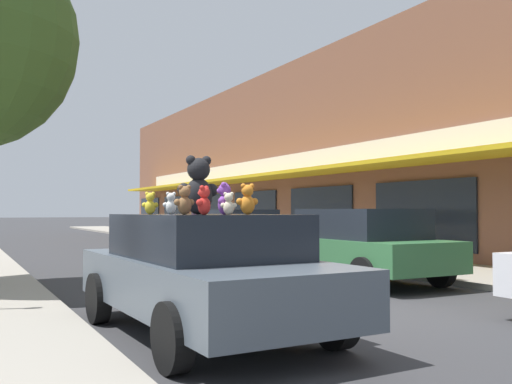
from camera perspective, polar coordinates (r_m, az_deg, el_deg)
name	(u,v)px	position (r m, az deg, el deg)	size (l,w,h in m)	color
ground_plane	(341,311)	(8.89, 8.48, -11.68)	(260.00, 260.00, 0.00)	#333335
storefront_row	(421,163)	(28.26, 16.21, 2.83)	(16.99, 41.97, 7.61)	brown
plush_art_car	(204,270)	(7.05, -5.17, -7.81)	(2.19, 4.48, 1.47)	#4C5660
teddy_bear_giant	(198,186)	(6.87, -5.78, 0.59)	(0.52, 0.32, 0.71)	black
teddy_bear_white	(171,203)	(7.81, -8.51, -1.13)	(0.23, 0.16, 0.30)	white
teddy_bear_red	(204,201)	(5.88, -5.22, -0.88)	(0.22, 0.20, 0.31)	red
teddy_bear_brown	(185,200)	(6.33, -7.16, -0.83)	(0.24, 0.15, 0.33)	olive
teddy_bear_cream	(229,204)	(6.12, -2.76, -1.19)	(0.18, 0.15, 0.25)	beige
teddy_bear_yellow	(150,203)	(7.08, -10.54, -1.14)	(0.21, 0.15, 0.28)	yellow
teddy_bear_pink	(194,206)	(8.10, -6.19, -1.36)	(0.16, 0.17, 0.24)	pink
teddy_bear_orange	(247,200)	(6.79, -0.87, -0.76)	(0.28, 0.18, 0.37)	orange
teddy_bear_purple	(224,199)	(6.27, -3.20, -0.71)	(0.23, 0.26, 0.36)	purple
parked_car_far_center	(361,243)	(12.23, 10.45, -5.07)	(2.10, 4.17, 1.55)	#336B3D
parked_car_far_right	(233,233)	(17.55, -2.27, -4.11)	(2.04, 4.67, 1.55)	#B7B7BC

